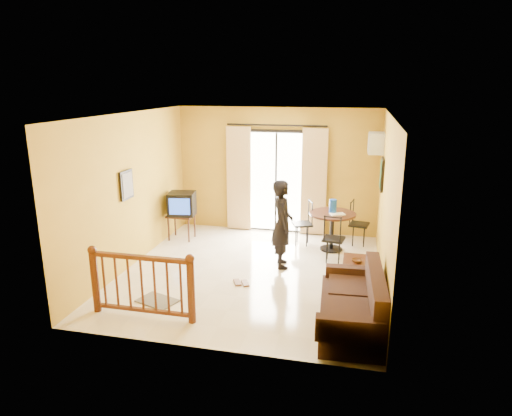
% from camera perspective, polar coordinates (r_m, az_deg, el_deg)
% --- Properties ---
extents(ground, '(5.00, 5.00, 0.00)m').
position_cam_1_polar(ground, '(8.30, -0.67, -8.07)').
color(ground, beige).
rests_on(ground, ground).
extents(room_shell, '(5.00, 5.00, 5.00)m').
position_cam_1_polar(room_shell, '(7.78, -0.71, 3.52)').
color(room_shell, white).
rests_on(room_shell, ground).
extents(balcony_door, '(2.25, 0.14, 2.46)m').
position_cam_1_polar(balcony_door, '(10.21, 2.51, 3.41)').
color(balcony_door, black).
rests_on(balcony_door, ground).
extents(tv_table, '(0.55, 0.46, 0.55)m').
position_cam_1_polar(tv_table, '(10.01, -9.32, -1.22)').
color(tv_table, black).
rests_on(tv_table, ground).
extents(television, '(0.62, 0.58, 0.49)m').
position_cam_1_polar(television, '(9.91, -9.24, 0.55)').
color(television, black).
rests_on(television, tv_table).
extents(picture_left, '(0.05, 0.42, 0.52)m').
position_cam_1_polar(picture_left, '(8.42, -15.87, 2.79)').
color(picture_left, black).
rests_on(picture_left, room_shell).
extents(dining_table, '(0.94, 0.94, 0.78)m').
position_cam_1_polar(dining_table, '(9.32, 9.51, -1.57)').
color(dining_table, black).
rests_on(dining_table, ground).
extents(water_jug, '(0.15, 0.15, 0.28)m').
position_cam_1_polar(water_jug, '(9.23, 9.59, 0.21)').
color(water_jug, '#1345BB').
rests_on(water_jug, dining_table).
extents(serving_tray, '(0.33, 0.28, 0.02)m').
position_cam_1_polar(serving_tray, '(9.17, 10.14, -0.76)').
color(serving_tray, white).
rests_on(serving_tray, dining_table).
extents(dining_chairs, '(1.66, 1.52, 0.95)m').
position_cam_1_polar(dining_chairs, '(9.49, 9.31, -5.18)').
color(dining_chairs, black).
rests_on(dining_chairs, ground).
extents(air_conditioner, '(0.31, 0.60, 0.40)m').
position_cam_1_polar(air_conditioner, '(9.42, 14.76, 7.86)').
color(air_conditioner, silver).
rests_on(air_conditioner, room_shell).
extents(botanical_print, '(0.05, 0.50, 0.60)m').
position_cam_1_polar(botanical_print, '(8.86, 15.45, 4.09)').
color(botanical_print, black).
rests_on(botanical_print, room_shell).
extents(coffee_table, '(0.46, 0.82, 0.37)m').
position_cam_1_polar(coffee_table, '(8.01, 12.42, -7.43)').
color(coffee_table, black).
rests_on(coffee_table, ground).
extents(bowl, '(0.23, 0.23, 0.05)m').
position_cam_1_polar(bowl, '(7.94, 12.49, -6.46)').
color(bowl, '#53321C').
rests_on(bowl, coffee_table).
extents(sofa, '(0.92, 1.82, 0.85)m').
position_cam_1_polar(sofa, '(6.55, 12.29, -12.09)').
color(sofa, black).
rests_on(sofa, ground).
extents(standing_person, '(0.54, 0.68, 1.63)m').
position_cam_1_polar(standing_person, '(8.33, 3.31, -2.00)').
color(standing_person, black).
rests_on(standing_person, ground).
extents(stair_balustrade, '(1.63, 0.13, 1.04)m').
position_cam_1_polar(stair_balustrade, '(6.81, -14.12, -8.82)').
color(stair_balustrade, '#471E0F').
rests_on(stair_balustrade, ground).
extents(doormat, '(0.70, 0.58, 0.02)m').
position_cam_1_polar(doormat, '(7.43, -12.24, -11.27)').
color(doormat, '#605C4D').
rests_on(doormat, ground).
extents(sandals, '(0.34, 0.27, 0.03)m').
position_cam_1_polar(sandals, '(7.86, -1.86, -9.32)').
color(sandals, '#53321C').
rests_on(sandals, ground).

